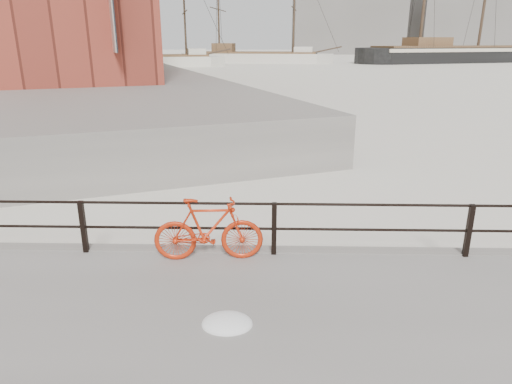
% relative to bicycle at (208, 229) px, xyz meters
% --- Properties ---
extents(ground, '(400.00, 400.00, 0.00)m').
position_rel_bicycle_xyz_m(ground, '(4.66, 0.40, -0.93)').
color(ground, white).
rests_on(ground, ground).
extents(far_quay, '(78.44, 148.07, 1.80)m').
position_rel_bicycle_xyz_m(far_quay, '(-35.34, 72.40, -0.03)').
color(far_quay, gray).
rests_on(far_quay, ground).
extents(guardrail, '(28.00, 0.10, 1.00)m').
position_rel_bicycle_xyz_m(guardrail, '(4.66, 0.25, -0.08)').
color(guardrail, black).
rests_on(guardrail, promenade).
extents(bicycle, '(1.94, 0.42, 1.16)m').
position_rel_bicycle_xyz_m(bicycle, '(0.00, 0.00, 0.00)').
color(bicycle, red).
rests_on(bicycle, promenade).
extents(barque_black, '(60.60, 35.97, 32.76)m').
position_rel_bicycle_xyz_m(barque_black, '(41.21, 85.23, -0.93)').
color(barque_black, black).
rests_on(barque_black, ground).
extents(schooner_mid, '(31.73, 16.33, 21.76)m').
position_rel_bicycle_xyz_m(schooner_mid, '(-1.28, 81.16, -0.93)').
color(schooner_mid, beige).
rests_on(schooner_mid, ground).
extents(schooner_left, '(27.07, 16.92, 19.00)m').
position_rel_bicycle_xyz_m(schooner_left, '(-17.76, 67.89, -0.93)').
color(schooner_left, beige).
rests_on(schooner_left, ground).
extents(apartment_brick, '(27.87, 22.90, 21.20)m').
position_rel_bicycle_xyz_m(apartment_brick, '(-50.30, 104.10, 11.47)').
color(apartment_brick, brown).
rests_on(apartment_brick, far_quay).
extents(industrial_west, '(32.00, 18.00, 18.00)m').
position_rel_bicycle_xyz_m(industrial_west, '(24.66, 140.40, 8.07)').
color(industrial_west, gray).
rests_on(industrial_west, ground).
extents(industrial_mid, '(26.00, 20.00, 24.00)m').
position_rel_bicycle_xyz_m(industrial_mid, '(59.66, 145.40, 11.07)').
color(industrial_mid, gray).
rests_on(industrial_mid, ground).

